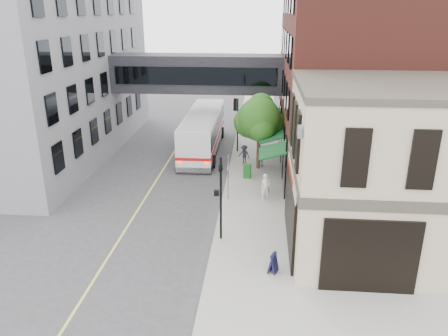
% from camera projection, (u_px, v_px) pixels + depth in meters
% --- Properties ---
extents(ground, '(120.00, 120.00, 0.00)m').
position_uv_depth(ground, '(209.00, 261.00, 21.24)').
color(ground, '#38383A').
rests_on(ground, ground).
extents(sidewalk_main, '(4.00, 60.00, 0.15)m').
position_uv_depth(sidewalk_main, '(255.00, 164.00, 34.15)').
color(sidewalk_main, gray).
rests_on(sidewalk_main, ground).
extents(corner_building, '(10.19, 8.12, 8.45)m').
position_uv_depth(corner_building, '(398.00, 171.00, 20.93)').
color(corner_building, '#B7A68C').
rests_on(corner_building, ground).
extents(brick_building, '(13.76, 18.00, 14.00)m').
position_uv_depth(brick_building, '(367.00, 74.00, 32.06)').
color(brick_building, '#57221B').
rests_on(brick_building, ground).
extents(opposite_building, '(14.00, 24.00, 14.00)m').
position_uv_depth(opposite_building, '(22.00, 68.00, 35.17)').
color(opposite_building, slate).
rests_on(opposite_building, ground).
extents(skyway_bridge, '(14.00, 3.18, 3.00)m').
position_uv_depth(skyway_bridge, '(198.00, 73.00, 36.08)').
color(skyway_bridge, black).
rests_on(skyway_bridge, ground).
extents(traffic_signal_near, '(0.44, 0.22, 4.60)m').
position_uv_depth(traffic_signal_near, '(220.00, 189.00, 22.05)').
color(traffic_signal_near, black).
rests_on(traffic_signal_near, sidewalk_main).
extents(traffic_signal_far, '(0.53, 0.28, 4.50)m').
position_uv_depth(traffic_signal_far, '(236.00, 114.00, 35.97)').
color(traffic_signal_far, black).
rests_on(traffic_signal_far, sidewalk_main).
extents(street_sign_pole, '(0.08, 0.75, 3.00)m').
position_uv_depth(street_sign_pole, '(228.00, 173.00, 27.09)').
color(street_sign_pole, gray).
rests_on(street_sign_pole, sidewalk_main).
extents(street_tree, '(3.80, 3.20, 5.60)m').
position_uv_depth(street_tree, '(259.00, 119.00, 32.08)').
color(street_tree, '#382619').
rests_on(street_tree, sidewalk_main).
extents(lane_marking, '(0.12, 40.00, 0.01)m').
position_uv_depth(lane_marking, '(156.00, 181.00, 30.99)').
color(lane_marking, '#D8CC4C').
rests_on(lane_marking, ground).
extents(bus, '(3.01, 12.05, 3.24)m').
position_uv_depth(bus, '(203.00, 130.00, 37.17)').
color(bus, silver).
rests_on(bus, ground).
extents(pedestrian_a, '(0.71, 0.57, 1.70)m').
position_uv_depth(pedestrian_a, '(266.00, 187.00, 27.46)').
color(pedestrian_a, white).
rests_on(pedestrian_a, sidewalk_main).
extents(pedestrian_b, '(0.88, 0.75, 1.62)m').
position_uv_depth(pedestrian_b, '(261.00, 156.00, 33.25)').
color(pedestrian_b, '#C6808E').
rests_on(pedestrian_b, sidewalk_main).
extents(pedestrian_c, '(1.13, 0.95, 1.51)m').
position_uv_depth(pedestrian_c, '(244.00, 154.00, 33.81)').
color(pedestrian_c, black).
rests_on(pedestrian_c, sidewalk_main).
extents(newspaper_box, '(0.56, 0.51, 1.02)m').
position_uv_depth(newspaper_box, '(247.00, 171.00, 31.10)').
color(newspaper_box, '#145819').
rests_on(newspaper_box, sidewalk_main).
extents(sandwich_board, '(0.52, 0.62, 0.95)m').
position_uv_depth(sandwich_board, '(273.00, 263.00, 19.92)').
color(sandwich_board, black).
rests_on(sandwich_board, sidewalk_main).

